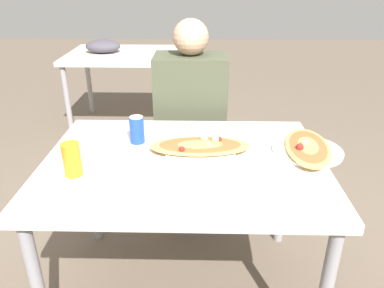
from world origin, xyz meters
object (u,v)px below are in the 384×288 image
chair_far_seated (191,137)px  drink_glass (72,159)px  soda_can (137,130)px  pizza_second (307,148)px  person_seated (191,109)px  pizza_main (200,147)px  dining_table (184,174)px

chair_far_seated → drink_glass: size_ratio=6.31×
soda_can → pizza_second: size_ratio=0.30×
person_seated → pizza_second: (0.52, -0.57, 0.03)m
chair_far_seated → soda_can: bearing=68.6°
soda_can → drink_glass: 0.36m
person_seated → pizza_second: person_seated is taller
pizza_main → soda_can: bearing=163.8°
chair_far_seated → person_seated: bearing=90.0°
chair_far_seated → pizza_main: 0.73m
drink_glass → chair_far_seated: bearing=64.1°
chair_far_seated → pizza_second: 0.89m
chair_far_seated → drink_glass: 1.04m
dining_table → drink_glass: size_ratio=8.82×
soda_can → drink_glass: size_ratio=0.94×
soda_can → pizza_second: 0.76m
chair_far_seated → pizza_main: (0.06, -0.68, 0.26)m
drink_glass → soda_can: bearing=56.2°
chair_far_seated → soda_can: soda_can is taller
soda_can → pizza_main: bearing=-16.2°
dining_table → pizza_main: (0.07, 0.08, 0.09)m
person_seated → pizza_second: bearing=132.6°
dining_table → person_seated: 0.65m
dining_table → pizza_main: size_ratio=2.64×
dining_table → drink_glass: bearing=-162.0°
pizza_second → pizza_main: bearing=179.9°
pizza_main → dining_table: bearing=-130.3°
pizza_main → chair_far_seated: bearing=94.8°
chair_far_seated → drink_glass: drink_glass is taller
pizza_main → drink_glass: 0.54m
drink_glass → pizza_second: size_ratio=0.31×
soda_can → dining_table: bearing=-36.9°
dining_table → soda_can: soda_can is taller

